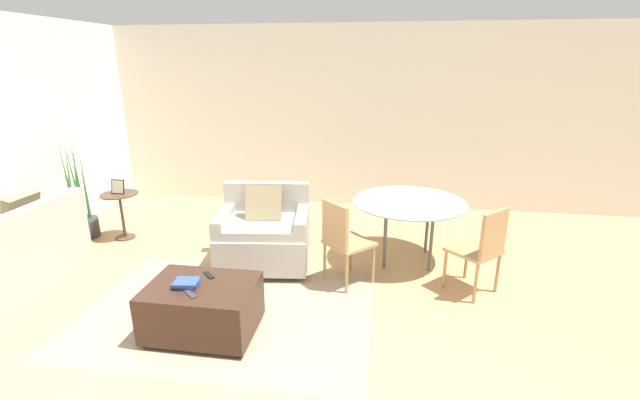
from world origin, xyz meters
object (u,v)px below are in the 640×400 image
object	(u,v)px
armchair	(264,235)
dining_chair_near_right	(482,246)
side_table	(121,207)
picture_frame	(118,187)
potted_plant	(81,216)
tv_remote_primary	(190,294)
ottoman	(203,307)
dining_table	(409,206)
dining_chair_near_left	(343,237)
tv_remote_secondary	(209,275)
book_stack	(186,283)

from	to	relation	value
armchair	dining_chair_near_right	distance (m)	2.29
side_table	picture_frame	distance (m)	0.27
potted_plant	side_table	xyz separation A→B (m)	(0.56, 0.04, 0.14)
tv_remote_primary	dining_chair_near_right	bearing A→B (deg)	25.78
ottoman	dining_table	distance (m)	2.47
tv_remote_primary	dining_chair_near_right	world-z (taller)	dining_chair_near_right
picture_frame	dining_chair_near_left	size ratio (longest dim) A/B	0.20
tv_remote_primary	side_table	distance (m)	2.69
picture_frame	dining_chair_near_right	bearing A→B (deg)	-10.20
picture_frame	tv_remote_secondary	bearing A→B (deg)	-41.05
dining_table	picture_frame	bearing A→B (deg)	178.47
tv_remote_secondary	armchair	bearing A→B (deg)	82.25
potted_plant	dining_table	xyz separation A→B (m)	(4.18, -0.05, 0.36)
potted_plant	dining_chair_near_right	size ratio (longest dim) A/B	1.45
potted_plant	side_table	world-z (taller)	potted_plant
armchair	dining_table	xyz separation A→B (m)	(1.59, 0.37, 0.29)
book_stack	potted_plant	world-z (taller)	potted_plant
tv_remote_primary	potted_plant	bearing A→B (deg)	141.71
armchair	tv_remote_secondary	distance (m)	1.18
armchair	dining_chair_near_right	size ratio (longest dim) A/B	1.19
book_stack	dining_chair_near_left	size ratio (longest dim) A/B	0.25
armchair	ottoman	bearing A→B (deg)	-97.05
tv_remote_secondary	potted_plant	distance (m)	2.92
armchair	ottoman	xyz separation A→B (m)	(-0.16, -1.32, -0.12)
side_table	dining_table	size ratio (longest dim) A/B	0.48
potted_plant	dining_chair_near_left	distance (m)	3.59
book_stack	dining_chair_near_right	size ratio (longest dim) A/B	0.25
tv_remote_secondary	side_table	xyz separation A→B (m)	(-1.87, 1.63, -0.03)
ottoman	dining_table	xyz separation A→B (m)	(1.75, 1.70, 0.41)
picture_frame	dining_chair_near_right	distance (m)	4.37
side_table	picture_frame	xyz separation A→B (m)	(-0.00, -0.00, 0.27)
armchair	picture_frame	bearing A→B (deg)	166.95
ottoman	dining_table	world-z (taller)	dining_table
ottoman	potted_plant	bearing A→B (deg)	144.24
tv_remote_primary	armchair	bearing A→B (deg)	83.07
ottoman	book_stack	size ratio (longest dim) A/B	4.02
picture_frame	dining_chair_near_left	world-z (taller)	dining_chair_near_left
dining_table	armchair	bearing A→B (deg)	-166.72
side_table	tv_remote_primary	bearing A→B (deg)	-46.50
side_table	dining_chair_near_right	world-z (taller)	dining_chair_near_right
tv_remote_primary	dining_chair_near_left	size ratio (longest dim) A/B	0.15
tv_remote_secondary	dining_table	bearing A→B (deg)	41.36
armchair	tv_remote_primary	size ratio (longest dim) A/B	7.87
armchair	book_stack	world-z (taller)	armchair
armchair	ottoman	distance (m)	1.34
ottoman	tv_remote_secondary	world-z (taller)	tv_remote_secondary
potted_plant	picture_frame	distance (m)	0.70
ottoman	tv_remote_secondary	size ratio (longest dim) A/B	6.74
ottoman	side_table	distance (m)	2.60
ottoman	tv_remote_primary	distance (m)	0.26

